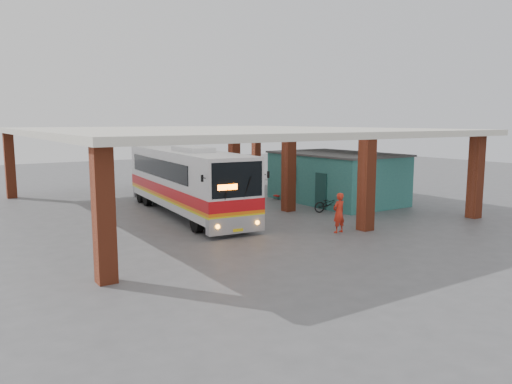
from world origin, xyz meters
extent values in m
plane|color=#515154|center=(0.00, 0.00, 0.00)|extent=(90.00, 90.00, 0.00)
cube|color=#923A1F|center=(3.00, -3.00, 2.17)|extent=(0.60, 0.60, 4.35)
cube|color=#923A1F|center=(3.00, 3.00, 2.17)|extent=(0.60, 0.60, 4.35)
cube|color=#923A1F|center=(3.00, 9.00, 2.17)|extent=(0.60, 0.60, 4.35)
cube|color=#923A1F|center=(-9.50, -4.00, 2.17)|extent=(0.60, 0.60, 4.35)
cube|color=#923A1F|center=(-9.50, 17.00, 2.17)|extent=(0.60, 0.60, 4.35)
cube|color=#923A1F|center=(10.00, -4.00, 2.17)|extent=(0.60, 0.60, 4.35)
cube|color=#923A1F|center=(10.00, 17.00, 2.17)|extent=(0.60, 0.60, 4.35)
cube|color=silver|center=(0.50, 6.50, 4.50)|extent=(21.00, 23.00, 0.30)
cube|color=#2B6B6A|center=(7.50, 4.00, 1.50)|extent=(5.00, 8.00, 3.00)
cube|color=#474747|center=(7.50, 4.00, 3.05)|extent=(5.20, 8.20, 0.12)
cube|color=#153B38|center=(4.98, 2.50, 1.05)|extent=(0.08, 0.95, 2.10)
cube|color=black|center=(4.98, 5.50, 1.80)|extent=(0.08, 1.20, 1.00)
cube|color=black|center=(4.95, 5.50, 1.80)|extent=(0.04, 1.30, 1.10)
cube|color=silver|center=(-2.29, 5.24, 2.03)|extent=(3.84, 12.99, 2.99)
cube|color=silver|center=(-2.39, 4.18, 3.63)|extent=(1.57, 3.30, 0.27)
cube|color=#97979D|center=(-2.87, -0.94, 0.59)|extent=(2.71, 0.67, 0.75)
cube|color=red|center=(-2.29, 5.24, 1.44)|extent=(3.88, 13.00, 0.53)
cube|color=orange|center=(-2.29, 5.24, 1.10)|extent=(3.88, 13.00, 0.14)
cube|color=yellow|center=(-2.29, 5.24, 0.98)|extent=(3.88, 13.00, 0.11)
cube|color=black|center=(-2.88, -1.09, 2.58)|extent=(2.42, 0.32, 1.55)
cube|color=black|center=(-3.55, 6.21, 2.56)|extent=(0.94, 9.56, 0.96)
cube|color=black|center=(-0.88, 5.96, 2.56)|extent=(0.94, 9.56, 0.96)
cube|color=#FF5905|center=(-3.36, -1.11, 2.29)|extent=(0.91, 0.13, 0.23)
sphere|color=orange|center=(-3.84, -1.08, 0.62)|extent=(0.19, 0.19, 0.19)
sphere|color=orange|center=(-1.93, -1.25, 0.62)|extent=(0.19, 0.19, 0.19)
cube|color=yellow|center=(-2.89, -1.17, 0.37)|extent=(0.48, 0.07, 0.13)
cylinder|color=black|center=(-3.85, 0.88, 0.53)|extent=(0.44, 1.09, 1.07)
cylinder|color=black|center=(-1.56, 0.67, 0.53)|extent=(0.44, 1.09, 1.07)
cylinder|color=black|center=(-3.09, 9.06, 0.53)|extent=(0.44, 1.09, 1.07)
cylinder|color=black|center=(-0.80, 8.85, 0.53)|extent=(0.44, 1.09, 1.07)
cylinder|color=black|center=(-2.97, 10.44, 0.53)|extent=(0.44, 1.09, 1.07)
cylinder|color=black|center=(-0.67, 10.23, 0.53)|extent=(0.44, 1.09, 1.07)
imported|color=black|center=(4.70, 1.45, 0.48)|extent=(1.92, 1.06, 0.96)
imported|color=red|center=(1.58, -2.71, 0.92)|extent=(0.71, 0.50, 1.85)
cube|color=red|center=(5.00, 6.80, 0.24)|extent=(0.53, 0.53, 0.06)
cube|color=red|center=(5.18, 6.85, 0.52)|extent=(0.15, 0.44, 0.63)
cylinder|color=black|center=(4.87, 6.59, 0.10)|extent=(0.03, 0.03, 0.21)
cylinder|color=black|center=(5.21, 6.67, 0.10)|extent=(0.03, 0.03, 0.21)
cylinder|color=black|center=(4.79, 6.93, 0.10)|extent=(0.03, 0.03, 0.21)
cylinder|color=black|center=(5.13, 7.02, 0.10)|extent=(0.03, 0.03, 0.21)
camera|label=1|loc=(-13.92, -19.40, 5.11)|focal=35.00mm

